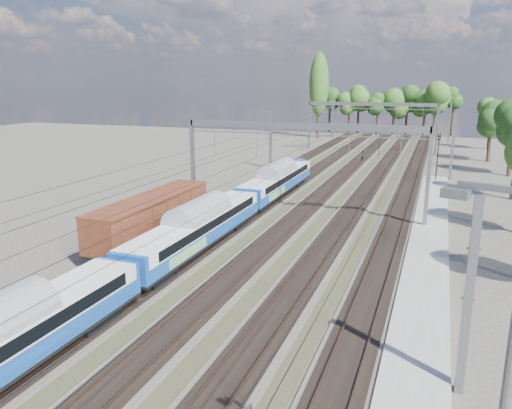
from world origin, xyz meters
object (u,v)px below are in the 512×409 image
(freight_boxcar, at_px, (152,216))
(signal_near, at_px, (380,138))
(emu_train, at_px, (196,223))
(worker, at_px, (363,156))
(signal_far, at_px, (438,152))
(lamp_post, at_px, (500,402))

(freight_boxcar, relative_size, signal_near, 2.81)
(emu_train, distance_m, worker, 48.88)
(signal_far, bearing_deg, emu_train, -113.51)
(signal_far, xyz_separation_m, lamp_post, (1.84, -57.23, 1.99))
(freight_boxcar, bearing_deg, emu_train, -13.85)
(signal_near, height_order, signal_far, signal_far)
(emu_train, xyz_separation_m, worker, (5.23, 48.58, -1.40))
(freight_boxcar, distance_m, signal_near, 56.76)
(signal_far, bearing_deg, signal_near, 116.34)
(lamp_post, bearing_deg, signal_far, 110.06)
(freight_boxcar, xyz_separation_m, signal_far, (21.06, 34.72, 1.70))
(signal_near, bearing_deg, freight_boxcar, -92.38)
(lamp_post, bearing_deg, signal_near, 116.67)
(freight_boxcar, distance_m, lamp_post, 32.32)
(worker, height_order, signal_near, signal_near)
(freight_boxcar, height_order, signal_far, signal_far)
(worker, xyz_separation_m, lamp_post, (13.17, -69.99, 4.96))
(signal_far, height_order, lamp_post, lamp_post)
(signal_near, bearing_deg, signal_far, -55.86)
(lamp_post, bearing_deg, emu_train, 148.90)
(freight_boxcar, relative_size, lamp_post, 1.31)
(worker, xyz_separation_m, signal_far, (11.33, -12.75, 2.97))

